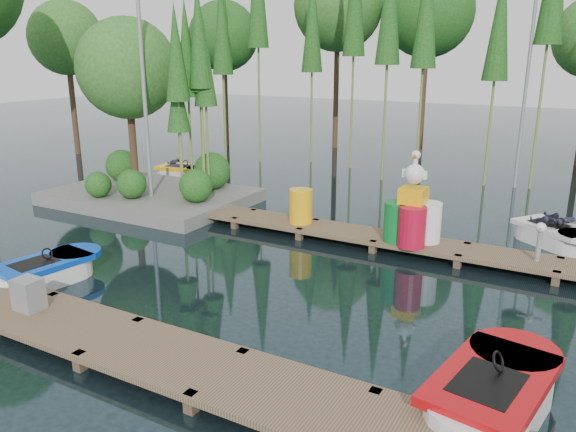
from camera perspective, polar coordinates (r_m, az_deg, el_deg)
The scene contains 15 objects.
ground_plane at distance 12.97m, azimuth -3.02°, elevation -4.91°, with size 90.00×90.00×0.00m, color #1C2E34.
near_dock at distance 9.72m, azimuth -17.61°, elevation -11.77°, with size 18.00×1.50×0.50m.
far_dock at distance 14.54m, azimuth 5.58°, elevation -1.64°, with size 15.00×1.20×0.50m.
island at distance 18.66m, azimuth -14.46°, elevation 11.16°, with size 6.20×4.20×6.75m.
tree_screen at distance 22.53m, azimuth 7.36°, elevation 19.79°, with size 34.42×18.53×10.31m.
lamp_island at distance 17.48m, azimuth -14.57°, elevation 14.38°, with size 0.30×0.30×7.25m.
lamp_rear at distance 21.36m, azimuth 23.24°, elevation 13.87°, with size 0.30×0.30×7.25m.
boat_blue at distance 12.95m, azimuth -23.39°, elevation -5.23°, with size 1.40×2.51×0.80m.
boat_red at distance 8.35m, azimuth 20.04°, elevation -16.66°, with size 1.70×2.97×0.94m.
boat_yellow_far at distance 22.00m, azimuth -10.55°, elevation 4.37°, with size 2.54×1.45×1.20m.
boat_white_far at distance 15.68m, azimuth 25.51°, elevation -1.78°, with size 2.57×2.28×1.13m.
utility_cabinet at distance 10.99m, azimuth -24.88°, elevation -7.21°, with size 0.47×0.39×0.57m, color gray.
yellow_barrel at distance 14.90m, azimuth 1.31°, elevation 1.00°, with size 0.61×0.61×0.92m, color #FFB20D.
drum_cluster at distance 13.59m, azimuth 12.53°, elevation -0.05°, with size 1.29×1.18×2.22m.
seagull_post at distance 13.29m, azimuth 24.24°, elevation -1.79°, with size 0.55×0.29×0.87m.
Camera 1 is at (6.49, -10.21, 4.68)m, focal length 35.00 mm.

